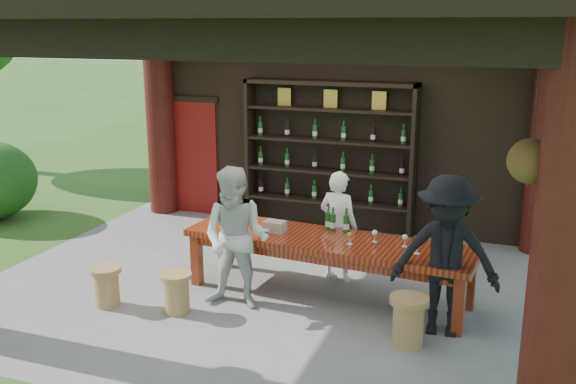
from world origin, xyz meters
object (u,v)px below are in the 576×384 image
(stool_near_left, at_px, (177,292))
(stool_near_right, at_px, (408,320))
(guest_woman, at_px, (236,239))
(wine_shelf, at_px, (329,157))
(host, at_px, (338,226))
(tasting_table, at_px, (328,247))
(guest_man, at_px, (446,256))
(napkin_basket, at_px, (275,226))
(stool_far_left, at_px, (107,285))

(stool_near_left, relative_size, stool_near_right, 0.90)
(stool_near_right, distance_m, guest_woman, 2.16)
(wine_shelf, relative_size, host, 1.88)
(tasting_table, distance_m, host, 0.59)
(tasting_table, xyz_separation_m, host, (-0.03, 0.58, 0.09))
(stool_near_left, xyz_separation_m, guest_man, (2.96, 0.54, 0.63))
(guest_man, distance_m, napkin_basket, 2.21)
(host, bearing_deg, stool_near_left, 59.89)
(stool_near_left, height_order, guest_woman, guest_woman)
(napkin_basket, bearing_deg, guest_man, -13.75)
(host, relative_size, guest_woman, 0.86)
(wine_shelf, relative_size, guest_woman, 1.62)
(wine_shelf, height_order, host, wine_shelf)
(wine_shelf, xyz_separation_m, host, (0.71, -1.95, -0.48))
(stool_near_right, relative_size, napkin_basket, 2.06)
(wine_shelf, relative_size, stool_far_left, 5.68)
(host, xyz_separation_m, guest_man, (1.48, -1.09, 0.15))
(stool_near_left, xyz_separation_m, stool_far_left, (-0.87, -0.12, 0.00))
(stool_far_left, xyz_separation_m, host, (2.35, 1.75, 0.47))
(guest_woman, distance_m, guest_man, 2.37)
(stool_far_left, relative_size, guest_man, 0.27)
(tasting_table, distance_m, stool_far_left, 2.68)
(tasting_table, bearing_deg, guest_woman, -144.92)
(guest_man, bearing_deg, wine_shelf, 121.81)
(stool_far_left, distance_m, host, 2.97)
(tasting_table, distance_m, stool_near_right, 1.51)
(host, distance_m, guest_woman, 1.52)
(wine_shelf, bearing_deg, guest_man, -54.23)
(stool_far_left, distance_m, napkin_basket, 2.13)
(guest_man, bearing_deg, stool_near_left, -173.69)
(wine_shelf, relative_size, guest_man, 1.56)
(tasting_table, xyz_separation_m, napkin_basket, (-0.70, 0.01, 0.18))
(stool_far_left, xyz_separation_m, napkin_basket, (1.69, 1.18, 0.56))
(host, bearing_deg, guest_man, 155.78)
(stool_near_left, height_order, guest_man, guest_man)
(stool_near_right, xyz_separation_m, stool_far_left, (-3.53, -0.25, -0.03))
(tasting_table, relative_size, stool_far_left, 7.49)
(stool_near_left, relative_size, host, 0.33)
(stool_near_right, relative_size, host, 0.37)
(wine_shelf, distance_m, stool_near_right, 4.04)
(stool_far_left, relative_size, napkin_basket, 1.86)
(wine_shelf, xyz_separation_m, stool_far_left, (-1.64, -3.70, -0.95))
(wine_shelf, relative_size, tasting_table, 0.76)
(tasting_table, bearing_deg, host, 92.91)
(tasting_table, xyz_separation_m, stool_near_left, (-1.51, -1.05, -0.38))
(guest_woman, bearing_deg, napkin_basket, 67.62)
(stool_near_left, bearing_deg, stool_near_right, 2.93)
(guest_woman, xyz_separation_m, napkin_basket, (0.22, 0.66, -0.03))
(stool_near_left, distance_m, stool_far_left, 0.88)
(stool_near_right, relative_size, guest_man, 0.30)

